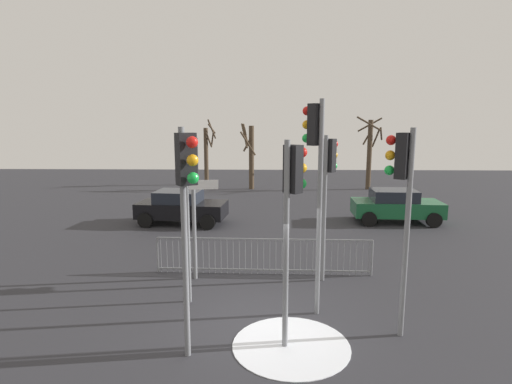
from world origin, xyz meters
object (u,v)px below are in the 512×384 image
(direction_sign_post, at_px, (190,230))
(car_green_trailing, at_px, (396,205))
(traffic_light_rear_right, at_px, (316,160))
(traffic_light_mid_right, at_px, (292,197))
(traffic_light_foreground_left, at_px, (328,175))
(bare_tree_left, at_px, (370,151))
(bare_tree_centre, at_px, (251,155))
(traffic_light_foreground_right, at_px, (187,193))
(traffic_light_mid_left, at_px, (192,175))
(bare_tree_right, at_px, (207,153))
(car_black_far, at_px, (181,207))
(traffic_light_rear_left, at_px, (402,186))

(direction_sign_post, xyz_separation_m, car_green_trailing, (7.58, 8.36, -1.06))
(traffic_light_rear_right, relative_size, traffic_light_mid_right, 1.20)
(traffic_light_foreground_left, xyz_separation_m, bare_tree_left, (5.17, 16.04, -0.40))
(traffic_light_rear_right, height_order, bare_tree_centre, traffic_light_rear_right)
(traffic_light_foreground_right, distance_m, traffic_light_mid_left, 3.87)
(car_green_trailing, xyz_separation_m, bare_tree_left, (1.10, 9.26, 1.80))
(car_green_trailing, height_order, bare_tree_centre, bare_tree_centre)
(bare_tree_left, relative_size, bare_tree_centre, 1.10)
(direction_sign_post, relative_size, bare_tree_right, 0.71)
(traffic_light_mid_right, relative_size, direction_sign_post, 1.24)
(traffic_light_foreground_right, bearing_deg, car_black_far, -113.70)
(traffic_light_rear_right, xyz_separation_m, traffic_light_foreground_right, (-2.48, -2.00, -0.41))
(traffic_light_rear_left, relative_size, car_black_far, 1.08)
(car_black_far, bearing_deg, traffic_light_mid_right, -60.62)
(car_green_trailing, relative_size, car_black_far, 0.98)
(traffic_light_rear_right, height_order, bare_tree_right, traffic_light_rear_right)
(bare_tree_left, bearing_deg, car_green_trailing, -96.77)
(traffic_light_foreground_left, xyz_separation_m, bare_tree_right, (-5.94, 17.88, -0.73))
(direction_sign_post, distance_m, bare_tree_centre, 17.48)
(traffic_light_foreground_right, height_order, bare_tree_left, bare_tree_left)
(traffic_light_rear_right, distance_m, bare_tree_right, 20.66)
(traffic_light_foreground_left, bearing_deg, traffic_light_rear_left, -30.59)
(car_green_trailing, distance_m, bare_tree_centre, 11.46)
(traffic_light_foreground_left, distance_m, traffic_light_mid_right, 3.65)
(traffic_light_foreground_left, xyz_separation_m, traffic_light_mid_right, (-1.20, -3.45, 0.01))
(bare_tree_centre, bearing_deg, car_green_trailing, -53.23)
(traffic_light_foreground_left, height_order, car_green_trailing, traffic_light_foreground_left)
(car_black_far, relative_size, bare_tree_left, 0.82)
(traffic_light_rear_right, xyz_separation_m, traffic_light_mid_right, (-0.60, -1.42, -0.59))
(traffic_light_foreground_left, bearing_deg, bare_tree_right, 149.31)
(traffic_light_rear_left, bearing_deg, direction_sign_post, 107.92)
(traffic_light_foreground_left, bearing_deg, traffic_light_mid_left, -135.74)
(traffic_light_rear_right, bearing_deg, traffic_light_mid_left, 105.16)
(traffic_light_foreground_right, height_order, bare_tree_centre, bare_tree_centre)
(direction_sign_post, bearing_deg, car_black_far, 96.34)
(traffic_light_mid_left, height_order, bare_tree_left, bare_tree_left)
(direction_sign_post, bearing_deg, traffic_light_rear_left, -24.71)
(car_black_far, xyz_separation_m, bare_tree_right, (-0.54, 11.62, 1.48))
(traffic_light_foreground_right, xyz_separation_m, bare_tree_right, (-2.86, 21.92, -0.91))
(traffic_light_rear_right, height_order, car_green_trailing, traffic_light_rear_right)
(traffic_light_foreground_right, distance_m, bare_tree_right, 22.12)
(traffic_light_foreground_left, relative_size, traffic_light_mid_left, 0.99)
(bare_tree_right, bearing_deg, traffic_light_rear_left, -71.60)
(traffic_light_rear_right, relative_size, traffic_light_mid_left, 1.20)
(traffic_light_mid_left, distance_m, bare_tree_left, 18.52)
(bare_tree_right, bearing_deg, traffic_light_foreground_left, -71.62)
(traffic_light_foreground_left, height_order, traffic_light_foreground_right, traffic_light_foreground_right)
(traffic_light_mid_left, relative_size, car_green_trailing, 1.05)
(traffic_light_rear_left, bearing_deg, traffic_light_foreground_right, 139.76)
(traffic_light_foreground_right, distance_m, car_black_far, 10.82)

